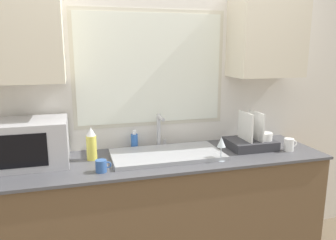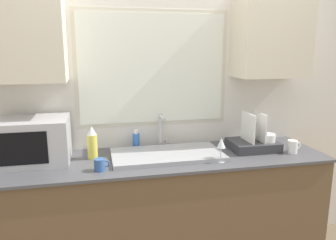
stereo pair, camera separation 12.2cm
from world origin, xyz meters
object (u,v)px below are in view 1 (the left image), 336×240
faucet (160,129)px  microwave (31,143)px  soap_bottle (134,141)px  dish_rack (251,141)px  spray_bottle (91,144)px  wine_glass (221,143)px  mug_near_sink (101,166)px

faucet → microwave: bearing=-171.7°
microwave → soap_bottle: microwave is taller
dish_rack → spray_bottle: dish_rack is taller
faucet → wine_glass: 0.54m
dish_rack → soap_bottle: 0.92m
mug_near_sink → wine_glass: wine_glass is taller
dish_rack → wine_glass: bearing=-149.0°
dish_rack → wine_glass: dish_rack is taller
dish_rack → microwave: bearing=177.6°
soap_bottle → wine_glass: (0.53, -0.44, 0.06)m
microwave → dish_rack: 1.63m
wine_glass → microwave: bearing=167.3°
soap_bottle → mug_near_sink: size_ratio=1.51×
spray_bottle → faucet: bearing=15.3°
spray_bottle → wine_glass: size_ratio=1.37×
spray_bottle → dish_rack: bearing=-2.6°
mug_near_sink → microwave: bearing=148.5°
faucet → dish_rack: 0.73m
microwave → soap_bottle: bearing=12.2°
mug_near_sink → wine_glass: 0.83m
faucet → dish_rack: dish_rack is taller
spray_bottle → mug_near_sink: size_ratio=2.33×
microwave → wine_glass: 1.29m
spray_bottle → soap_bottle: 0.38m
wine_glass → mug_near_sink: bearing=179.1°
dish_rack → soap_bottle: (-0.89, 0.22, 0.01)m
spray_bottle → soap_bottle: bearing=26.8°
faucet → wine_glass: bearing=-51.3°
faucet → dish_rack: (0.70, -0.20, -0.10)m
mug_near_sink → faucet: bearing=39.8°
mug_near_sink → wine_glass: bearing=-0.9°
spray_bottle → wine_glass: 0.91m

